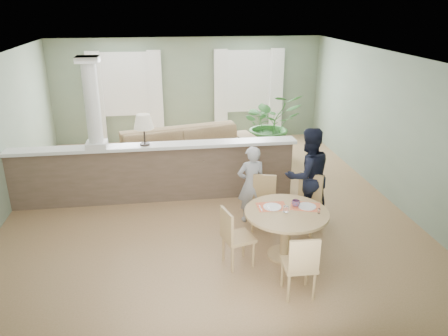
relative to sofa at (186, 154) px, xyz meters
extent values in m
plane|color=#A98059|center=(0.25, -1.36, -0.49)|extent=(8.00, 8.00, 0.00)
cube|color=gray|center=(0.25, 2.64, 0.86)|extent=(7.00, 0.02, 2.70)
cube|color=gray|center=(3.75, -1.36, 0.86)|extent=(0.02, 8.00, 2.70)
cube|color=gray|center=(0.25, -5.36, 0.86)|extent=(7.00, 0.02, 2.70)
cube|color=white|center=(0.25, -1.36, 2.21)|extent=(7.00, 8.00, 0.02)
cube|color=white|center=(-1.35, 2.61, 1.06)|extent=(1.10, 0.02, 1.50)
cube|color=white|center=(-1.35, 2.59, 1.06)|extent=(1.22, 0.04, 1.62)
cube|color=white|center=(1.85, 2.61, 1.06)|extent=(1.10, 0.02, 1.50)
cube|color=white|center=(1.85, 2.59, 1.06)|extent=(1.22, 0.04, 1.62)
cube|color=white|center=(-2.10, 2.52, 0.76)|extent=(0.35, 0.10, 2.30)
cube|color=white|center=(-0.60, 2.52, 0.76)|extent=(0.35, 0.10, 2.30)
cube|color=white|center=(1.10, 2.52, 0.76)|extent=(0.35, 0.10, 2.30)
cube|color=white|center=(2.60, 2.52, 0.76)|extent=(0.35, 0.10, 2.30)
cube|color=brown|center=(-0.65, -1.16, 0.03)|extent=(5.20, 0.22, 1.05)
cube|color=white|center=(-0.65, -1.16, 0.59)|extent=(5.32, 0.36, 0.06)
cube|color=white|center=(-1.65, -1.16, 0.67)|extent=(0.36, 0.36, 0.10)
cylinder|color=white|center=(-1.65, -1.16, 1.41)|extent=(0.26, 0.26, 1.39)
cube|color=white|center=(-1.65, -1.16, 2.16)|extent=(0.38, 0.38, 0.10)
cylinder|color=black|center=(-0.80, -1.16, 0.63)|extent=(0.18, 0.18, 0.03)
cylinder|color=black|center=(-0.80, -1.16, 0.79)|extent=(0.03, 0.03, 0.28)
cone|color=beige|center=(-0.80, -1.16, 1.06)|extent=(0.36, 0.36, 0.26)
imported|color=#90784E|center=(0.00, 0.00, 0.00)|extent=(3.57, 2.05, 0.98)
imported|color=#2F6629|center=(2.11, 1.07, 0.29)|extent=(1.58, 1.43, 1.56)
cylinder|color=tan|center=(1.24, -3.40, -0.47)|extent=(0.51, 0.51, 0.04)
cylinder|color=tan|center=(1.24, -3.40, -0.12)|extent=(0.14, 0.14, 0.66)
cylinder|color=tan|center=(1.24, -3.40, 0.22)|extent=(1.21, 1.21, 0.04)
cube|color=#E2333C|center=(1.06, -3.22, 0.25)|extent=(0.44, 0.32, 0.01)
cube|color=#E2333C|center=(1.55, -3.28, 0.25)|extent=(0.51, 0.45, 0.01)
cylinder|color=white|center=(1.06, -3.25, 0.26)|extent=(0.26, 0.26, 0.01)
cylinder|color=white|center=(1.57, -3.30, 0.26)|extent=(0.26, 0.26, 0.01)
cylinder|color=white|center=(1.22, -3.41, 0.29)|extent=(0.07, 0.07, 0.09)
cube|color=silver|center=(1.00, -3.29, 0.26)|extent=(0.02, 0.18, 0.00)
cube|color=silver|center=(0.89, -3.25, 0.25)|extent=(0.01, 0.22, 0.00)
cylinder|color=white|center=(1.68, -3.52, 0.28)|extent=(0.04, 0.04, 0.07)
cylinder|color=silver|center=(1.68, -3.52, 0.32)|extent=(0.04, 0.04, 0.01)
imported|color=#2246A0|center=(1.42, -3.25, 0.29)|extent=(0.12, 0.12, 0.10)
cube|color=tan|center=(1.11, -2.52, -0.06)|extent=(0.50, 0.50, 0.05)
cylinder|color=tan|center=(0.90, -2.63, -0.29)|extent=(0.04, 0.04, 0.41)
cylinder|color=tan|center=(1.22, -2.73, -0.29)|extent=(0.04, 0.04, 0.41)
cylinder|color=tan|center=(1.00, -2.32, -0.29)|extent=(0.04, 0.04, 0.41)
cylinder|color=tan|center=(1.31, -2.41, -0.29)|extent=(0.04, 0.04, 0.41)
cube|color=tan|center=(1.16, -2.35, 0.18)|extent=(0.38, 0.15, 0.44)
cube|color=tan|center=(1.77, -2.68, -0.04)|extent=(0.60, 0.60, 0.05)
cylinder|color=tan|center=(1.53, -2.71, -0.27)|extent=(0.04, 0.04, 0.43)
cylinder|color=tan|center=(1.80, -2.92, -0.27)|extent=(0.04, 0.04, 0.43)
cylinder|color=tan|center=(1.74, -2.44, -0.27)|extent=(0.04, 0.04, 0.43)
cylinder|color=tan|center=(2.01, -2.65, -0.27)|extent=(0.04, 0.04, 0.43)
cube|color=tan|center=(1.89, -2.53, 0.22)|extent=(0.34, 0.28, 0.46)
cube|color=tan|center=(1.16, -4.29, -0.06)|extent=(0.42, 0.42, 0.05)
cylinder|color=tan|center=(1.33, -4.13, -0.28)|extent=(0.04, 0.04, 0.41)
cylinder|color=tan|center=(1.00, -4.13, -0.28)|extent=(0.04, 0.04, 0.41)
cylinder|color=tan|center=(1.32, -4.46, -0.28)|extent=(0.04, 0.04, 0.41)
cylinder|color=tan|center=(0.99, -4.45, -0.28)|extent=(0.04, 0.04, 0.41)
cube|color=tan|center=(1.15, -4.48, 0.18)|extent=(0.39, 0.05, 0.44)
cube|color=tan|center=(0.52, -3.51, -0.06)|extent=(0.49, 0.49, 0.05)
cylinder|color=tan|center=(0.72, -3.62, -0.29)|extent=(0.04, 0.04, 0.41)
cylinder|color=tan|center=(0.63, -3.31, -0.29)|extent=(0.04, 0.04, 0.41)
cylinder|color=tan|center=(0.40, -3.71, -0.29)|extent=(0.04, 0.04, 0.41)
cylinder|color=tan|center=(0.32, -3.39, -0.29)|extent=(0.04, 0.04, 0.41)
cube|color=tan|center=(0.34, -3.56, 0.17)|extent=(0.14, 0.38, 0.44)
imported|color=#9F9FA4|center=(0.96, -2.21, 0.18)|extent=(0.52, 0.38, 1.34)
imported|color=black|center=(1.89, -2.35, 0.34)|extent=(0.91, 0.78, 1.66)
camera|label=1|loc=(-0.46, -8.83, 3.09)|focal=35.00mm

